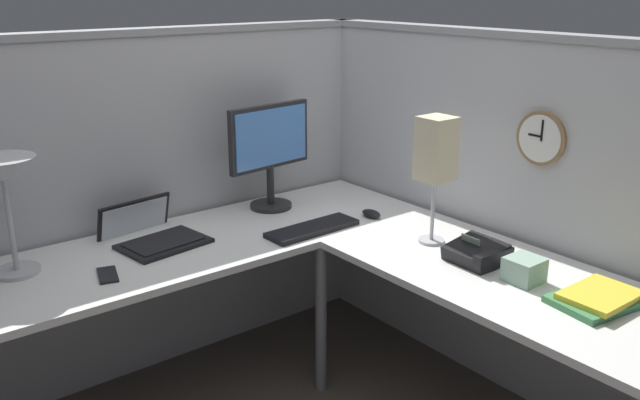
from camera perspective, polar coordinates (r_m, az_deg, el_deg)
cubicle_wall_back at (r=3.17m, az=-15.49°, el=-0.62°), size 2.57×0.12×1.58m
cubicle_wall_right at (r=3.05m, az=15.69°, el=-1.37°), size 0.12×2.37×1.58m
desk at (r=2.58m, az=-2.39°, el=-8.20°), size 2.35×2.15×0.73m
monitor at (r=3.18m, az=-4.25°, el=4.37°), size 0.46×0.20×0.50m
laptop at (r=2.93m, az=-14.11°, el=-2.82°), size 0.39×0.42×0.22m
keyboard at (r=2.95m, az=-0.65°, el=-2.43°), size 0.43×0.15×0.02m
computer_mouse at (r=3.13m, az=4.35°, el=-1.15°), size 0.06×0.10×0.03m
desk_lamp_dome at (r=2.66m, az=-25.17°, el=1.55°), size 0.24×0.24×0.44m
cell_phone at (r=2.63m, az=-17.50°, el=-6.06°), size 0.10×0.16×0.01m
office_phone at (r=2.68m, az=13.17°, el=-4.44°), size 0.20×0.21×0.11m
book_stack at (r=2.48m, az=22.36°, el=-7.71°), size 0.31×0.25×0.04m
desk_lamp_paper at (r=2.75m, az=9.77°, el=3.95°), size 0.13×0.13×0.53m
tissue_box at (r=2.56m, az=16.85°, el=-5.66°), size 0.12×0.12×0.09m
wall_clock at (r=2.82m, az=18.22°, el=4.99°), size 0.04×0.22×0.22m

